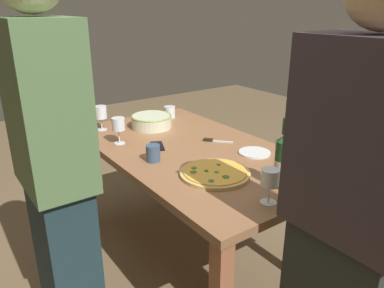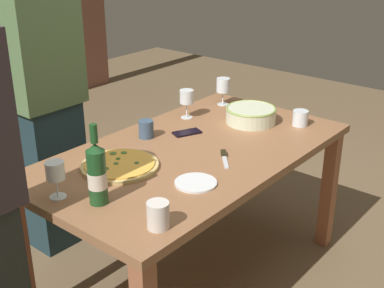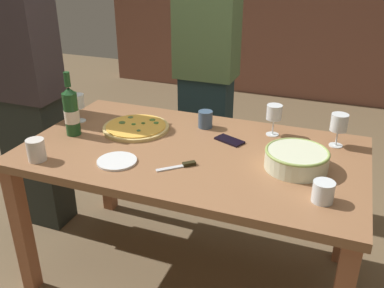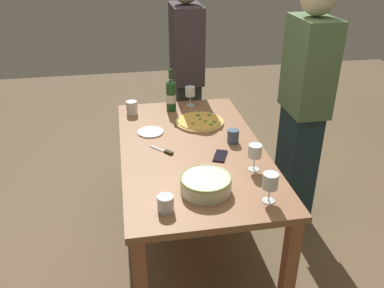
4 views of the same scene
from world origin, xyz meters
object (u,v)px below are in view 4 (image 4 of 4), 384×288
(wine_glass_by_bottle, at_px, (190,92))
(cup_amber, at_px, (132,108))
(serving_bowl, at_px, (206,183))
(side_plate, at_px, (151,132))
(dining_table, at_px, (192,161))
(wine_glass_near_pizza, at_px, (270,182))
(pizza_knife, at_px, (164,151))
(pizza, at_px, (200,122))
(wine_bottle, at_px, (171,95))
(cup_ceramic, at_px, (166,203))
(cell_phone, at_px, (220,156))
(person_guest_left, at_px, (187,77))
(cup_spare, at_px, (233,136))
(wine_glass_far_left, at_px, (255,152))
(person_host, at_px, (304,106))

(wine_glass_by_bottle, height_order, cup_amber, wine_glass_by_bottle)
(serving_bowl, xyz_separation_m, side_plate, (-0.75, -0.23, -0.04))
(dining_table, bearing_deg, wine_glass_near_pizza, 24.15)
(serving_bowl, bearing_deg, pizza_knife, -160.45)
(wine_glass_near_pizza, bearing_deg, pizza, -170.62)
(wine_bottle, distance_m, cup_ceramic, 1.27)
(cup_ceramic, bearing_deg, cell_phone, 140.65)
(pizza, relative_size, cell_phone, 2.41)
(serving_bowl, relative_size, side_plate, 1.54)
(cup_amber, bearing_deg, person_guest_left, 133.64)
(pizza, xyz_separation_m, side_plate, (0.09, -0.36, -0.01))
(cup_amber, bearing_deg, cup_spare, 47.02)
(cup_spare, height_order, side_plate, cup_spare)
(serving_bowl, relative_size, wine_bottle, 0.84)
(cell_phone, bearing_deg, wine_glass_by_bottle, -63.99)
(wine_glass_far_left, height_order, pizza_knife, wine_glass_far_left)
(cup_amber, bearing_deg, wine_glass_by_bottle, 101.19)
(dining_table, relative_size, person_host, 0.92)
(pizza, distance_m, cell_phone, 0.50)
(pizza, distance_m, serving_bowl, 0.86)
(pizza, bearing_deg, person_guest_left, 178.02)
(cup_ceramic, bearing_deg, person_guest_left, 167.19)
(wine_bottle, bearing_deg, cup_spare, 28.51)
(person_host, bearing_deg, wine_glass_far_left, 31.07)
(dining_table, relative_size, cup_spare, 17.77)
(pizza_knife, relative_size, person_guest_left, 0.09)
(wine_glass_by_bottle, bearing_deg, pizza_knife, -21.81)
(wine_glass_far_left, xyz_separation_m, cup_amber, (-0.94, -0.65, -0.07))
(cell_phone, bearing_deg, wine_bottle, -52.17)
(dining_table, bearing_deg, wine_bottle, -175.54)
(pizza_knife, bearing_deg, person_guest_left, 163.64)
(dining_table, xyz_separation_m, wine_glass_far_left, (0.32, 0.30, 0.21))
(side_plate, relative_size, pizza_knife, 1.20)
(wine_glass_far_left, relative_size, person_host, 0.09)
(pizza, xyz_separation_m, wine_glass_by_bottle, (-0.34, -0.01, 0.10))
(serving_bowl, bearing_deg, wine_bottle, -178.13)
(pizza_knife, distance_m, person_guest_left, 1.15)
(cup_amber, xyz_separation_m, cell_phone, (0.75, 0.50, -0.05))
(serving_bowl, bearing_deg, cell_phone, 154.78)
(cup_amber, height_order, pizza_knife, cup_amber)
(wine_glass_far_left, bearing_deg, pizza, -164.88)
(wine_glass_by_bottle, height_order, pizza_knife, wine_glass_by_bottle)
(cup_ceramic, distance_m, pizza_knife, 0.60)
(wine_glass_near_pizza, distance_m, person_guest_left, 1.72)
(dining_table, relative_size, person_guest_left, 0.95)
(cup_ceramic, bearing_deg, pizza_knife, 173.97)
(cup_amber, bearing_deg, wine_glass_far_left, 34.96)
(wine_glass_by_bottle, height_order, cup_ceramic, wine_glass_by_bottle)
(pizza, xyz_separation_m, person_guest_left, (-0.72, 0.03, 0.10))
(wine_glass_near_pizza, relative_size, wine_glass_by_bottle, 1.06)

